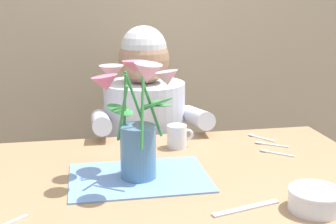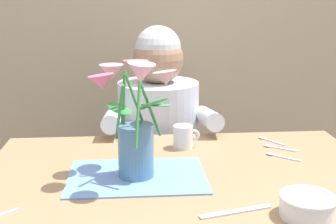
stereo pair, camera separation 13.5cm
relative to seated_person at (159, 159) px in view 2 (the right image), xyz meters
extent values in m
cube|color=#9E7A56|center=(0.04, -0.62, 0.16)|extent=(1.20, 0.80, 0.04)
cylinder|color=silver|center=(0.00, 0.00, 0.09)|extent=(0.34, 0.34, 0.50)
sphere|color=#A37A5B|center=(0.00, 0.00, 0.44)|extent=(0.21, 0.21, 0.21)
sphere|color=silver|center=(0.00, 0.00, 0.48)|extent=(0.19, 0.19, 0.19)
cylinder|color=silver|center=(-0.19, -0.14, 0.22)|extent=(0.07, 0.33, 0.12)
cylinder|color=silver|center=(0.19, -0.14, 0.22)|extent=(0.07, 0.33, 0.12)
cube|color=#6B93D1|center=(-0.10, -0.62, 0.18)|extent=(0.40, 0.28, 0.00)
cylinder|color=teal|center=(-0.10, -0.62, 0.26)|extent=(0.10, 0.10, 0.16)
cylinder|color=#388E42|center=(-0.06, -0.61, 0.38)|extent=(0.06, 0.05, 0.17)
cone|color=pink|center=(-0.02, -0.60, 0.47)|extent=(0.10, 0.10, 0.05)
sphere|color=#E5D14C|center=(-0.02, -0.60, 0.47)|extent=(0.02, 0.02, 0.02)
cylinder|color=#388E42|center=(-0.10, -0.58, 0.39)|extent=(0.07, 0.01, 0.19)
cone|color=#DB6684|center=(-0.10, -0.53, 0.49)|extent=(0.08, 0.08, 0.04)
sphere|color=#E5D14C|center=(-0.10, -0.53, 0.49)|extent=(0.02, 0.02, 0.02)
cylinder|color=#388E42|center=(-0.14, -0.59, 0.38)|extent=(0.02, 0.01, 0.19)
cone|color=pink|center=(-0.17, -0.56, 0.48)|extent=(0.09, 0.09, 0.04)
sphere|color=#E5D14C|center=(-0.17, -0.56, 0.48)|extent=(0.02, 0.02, 0.02)
cylinder|color=#388E42|center=(-0.15, -0.64, 0.38)|extent=(0.03, 0.06, 0.17)
cone|color=#DB6684|center=(-0.19, -0.65, 0.47)|extent=(0.10, 0.10, 0.05)
sphere|color=#E5D14C|center=(-0.19, -0.65, 0.47)|extent=(0.02, 0.02, 0.02)
cylinder|color=#388E42|center=(-0.09, -0.67, 0.40)|extent=(0.02, 0.08, 0.20)
cone|color=pink|center=(-0.09, -0.72, 0.50)|extent=(0.11, 0.11, 0.06)
sphere|color=#E5D14C|center=(-0.09, -0.72, 0.51)|extent=(0.02, 0.02, 0.02)
ellipsoid|color=#388E42|center=(-0.15, -0.58, 0.38)|extent=(0.09, 0.09, 0.04)
ellipsoid|color=#388E42|center=(-0.06, -0.58, 0.38)|extent=(0.09, 0.09, 0.03)
ellipsoid|color=#388E42|center=(-0.05, -0.65, 0.41)|extent=(0.10, 0.07, 0.05)
ellipsoid|color=#388E42|center=(-0.04, -0.61, 0.39)|extent=(0.10, 0.05, 0.02)
cylinder|color=white|center=(0.30, -0.90, 0.20)|extent=(0.13, 0.13, 0.05)
torus|color=white|center=(0.30, -0.90, 0.23)|extent=(0.14, 0.14, 0.01)
cube|color=silver|center=(0.14, -0.87, 0.18)|extent=(0.19, 0.07, 0.00)
cylinder|color=silver|center=(0.06, -0.37, 0.22)|extent=(0.07, 0.07, 0.08)
torus|color=silver|center=(0.10, -0.37, 0.22)|extent=(0.04, 0.01, 0.04)
cube|color=silver|center=(-0.43, -0.84, 0.18)|extent=(0.08, 0.07, 0.00)
cube|color=silver|center=(0.40, -0.42, 0.18)|extent=(0.09, 0.07, 0.00)
ellipsoid|color=silver|center=(0.36, -0.39, 0.18)|extent=(0.03, 0.03, 0.01)
cube|color=silver|center=(0.40, -0.34, 0.18)|extent=(0.06, 0.09, 0.00)
ellipsoid|color=silver|center=(0.36, -0.30, 0.18)|extent=(0.03, 0.03, 0.01)
cube|color=silver|center=(0.39, -0.51, 0.18)|extent=(0.08, 0.07, 0.00)
ellipsoid|color=silver|center=(0.34, -0.47, 0.18)|extent=(0.03, 0.03, 0.01)
camera|label=1|loc=(-0.24, -1.86, 0.70)|focal=49.01mm
camera|label=2|loc=(-0.11, -1.87, 0.70)|focal=49.01mm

